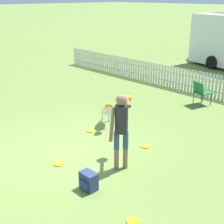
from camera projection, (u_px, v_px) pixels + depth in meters
The scene contains 10 objects.
ground_plane at pixel (65, 152), 7.66m from camera, with size 240.00×240.00×0.00m, color olive.
handler_person at pixel (121, 122), 6.62m from camera, with size 0.75×1.05×1.72m.
leaping_dog at pixel (107, 110), 9.04m from camera, with size 0.97×0.75×0.84m.
frisbee_near_handler at pixel (59, 164), 7.09m from camera, with size 0.22×0.22×0.02m.
frisbee_near_dog at pixel (90, 131), 8.82m from camera, with size 0.22×0.22×0.02m.
frisbee_midfield at pixel (133, 222), 5.29m from camera, with size 0.22×0.22×0.02m.
frisbee_far_scatter at pixel (145, 146), 7.91m from camera, with size 0.22×0.22×0.02m.
backpack_on_grass at pixel (88, 181), 6.14m from camera, with size 0.35×0.26×0.37m.
picket_fence at pixel (206, 84), 11.74m from camera, with size 16.22×0.04×0.91m.
folding_chair_center at pixel (201, 91), 10.78m from camera, with size 0.63×0.64×0.83m.
Camera 1 is at (5.71, -3.90, 3.62)m, focal length 50.00 mm.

